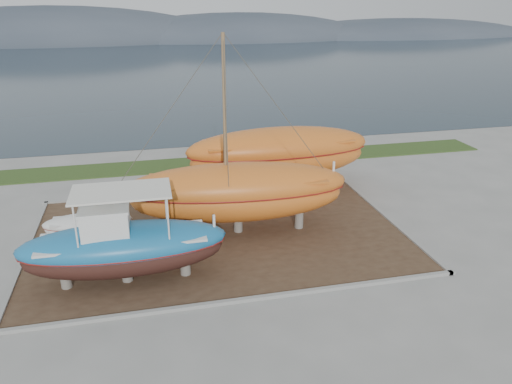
{
  "coord_description": "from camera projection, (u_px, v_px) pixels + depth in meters",
  "views": [
    {
      "loc": [
        -3.33,
        -18.44,
        11.22
      ],
      "look_at": [
        1.9,
        4.0,
        2.13
      ],
      "focal_mm": 35.0,
      "sensor_mm": 36.0,
      "label": 1
    }
  ],
  "objects": [
    {
      "name": "grass_strip",
      "position": [
        193.0,
        164.0,
        35.55
      ],
      "size": [
        44.0,
        3.0,
        0.08
      ],
      "primitive_type": "cube",
      "color": "#284219",
      "rests_on": "ground"
    },
    {
      "name": "ground",
      "position": [
        234.0,
        274.0,
        21.53
      ],
      "size": [
        140.0,
        140.0,
        0.0
      ],
      "primitive_type": "plane",
      "color": "gray",
      "rests_on": "ground"
    },
    {
      "name": "sea",
      "position": [
        157.0,
        66.0,
        84.94
      ],
      "size": [
        260.0,
        100.0,
        0.04
      ],
      "primitive_type": null,
      "color": "#1A2A35",
      "rests_on": "ground"
    },
    {
      "name": "orange_sailboat",
      "position": [
        237.0,
        139.0,
        23.59
      ],
      "size": [
        11.15,
        4.16,
        9.68
      ],
      "primitive_type": null,
      "rotation": [
        0.0,
        0.0,
        -0.09
      ],
      "color": "#CF661F",
      "rests_on": "dirt_patch"
    },
    {
      "name": "curb_frame",
      "position": [
        219.0,
        233.0,
        25.12
      ],
      "size": [
        18.6,
        12.6,
        0.15
      ],
      "primitive_type": null,
      "color": "gray",
      "rests_on": "ground"
    },
    {
      "name": "orange_bare_hull",
      "position": [
        279.0,
        159.0,
        30.4
      ],
      "size": [
        11.41,
        3.64,
        3.72
      ],
      "primitive_type": null,
      "rotation": [
        0.0,
        0.0,
        0.02
      ],
      "color": "#CF661F",
      "rests_on": "dirt_patch"
    },
    {
      "name": "blue_caique",
      "position": [
        123.0,
        237.0,
        20.23
      ],
      "size": [
        8.45,
        2.73,
        4.05
      ],
      "primitive_type": null,
      "rotation": [
        0.0,
        0.0,
        -0.01
      ],
      "color": "#1A6CA5",
      "rests_on": "dirt_patch"
    },
    {
      "name": "white_dinghy",
      "position": [
        89.0,
        227.0,
        24.3
      ],
      "size": [
        4.27,
        1.69,
        1.27
      ],
      "primitive_type": null,
      "rotation": [
        0.0,
        0.0,
        -0.03
      ],
      "color": "silver",
      "rests_on": "dirt_patch"
    },
    {
      "name": "mountain_ridge",
      "position": [
        148.0,
        40.0,
        134.77
      ],
      "size": [
        200.0,
        36.0,
        20.0
      ],
      "primitive_type": null,
      "color": "#333D49",
      "rests_on": "ground"
    },
    {
      "name": "dirt_patch",
      "position": [
        219.0,
        234.0,
        25.14
      ],
      "size": [
        18.0,
        12.0,
        0.06
      ],
      "primitive_type": "cube",
      "color": "#422D1E",
      "rests_on": "ground"
    }
  ]
}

